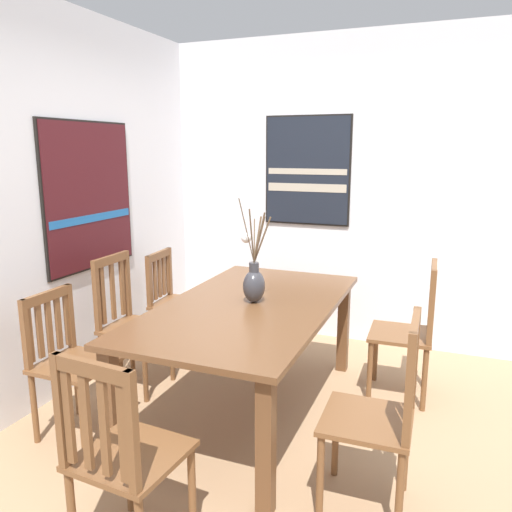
{
  "coord_description": "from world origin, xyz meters",
  "views": [
    {
      "loc": [
        -2.61,
        -0.73,
        1.73
      ],
      "look_at": [
        0.37,
        0.45,
        1.04
      ],
      "focal_mm": 35.22,
      "sensor_mm": 36.0,
      "label": 1
    }
  ],
  "objects_px": {
    "painting_on_side_wall": "(307,171)",
    "painting_on_back_wall": "(89,196)",
    "dining_table": "(249,318)",
    "chair_4": "(129,321)",
    "chair_2": "(380,414)",
    "chair_3": "(121,454)",
    "centerpiece_vase": "(254,281)",
    "chair_1": "(69,359)",
    "chair_5": "(174,300)",
    "chair_0": "(409,330)"
  },
  "relations": [
    {
      "from": "chair_5",
      "to": "painting_on_back_wall",
      "type": "relative_size",
      "value": 0.82
    },
    {
      "from": "centerpiece_vase",
      "to": "chair_1",
      "type": "height_order",
      "value": "centerpiece_vase"
    },
    {
      "from": "chair_2",
      "to": "painting_on_side_wall",
      "type": "bearing_deg",
      "value": 24.64
    },
    {
      "from": "chair_1",
      "to": "painting_on_back_wall",
      "type": "bearing_deg",
      "value": 28.1
    },
    {
      "from": "chair_0",
      "to": "chair_5",
      "type": "bearing_deg",
      "value": 88.82
    },
    {
      "from": "painting_on_side_wall",
      "to": "painting_on_back_wall",
      "type": "bearing_deg",
      "value": 137.75
    },
    {
      "from": "dining_table",
      "to": "chair_4",
      "type": "height_order",
      "value": "chair_4"
    },
    {
      "from": "painting_on_side_wall",
      "to": "chair_4",
      "type": "bearing_deg",
      "value": 149.64
    },
    {
      "from": "chair_3",
      "to": "chair_4",
      "type": "height_order",
      "value": "chair_4"
    },
    {
      "from": "centerpiece_vase",
      "to": "chair_4",
      "type": "xyz_separation_m",
      "value": [
        -0.02,
        0.97,
        -0.39
      ]
    },
    {
      "from": "chair_0",
      "to": "painting_on_back_wall",
      "type": "height_order",
      "value": "painting_on_back_wall"
    },
    {
      "from": "chair_2",
      "to": "chair_3",
      "type": "relative_size",
      "value": 1.03
    },
    {
      "from": "centerpiece_vase",
      "to": "chair_4",
      "type": "height_order",
      "value": "centerpiece_vase"
    },
    {
      "from": "chair_0",
      "to": "chair_1",
      "type": "height_order",
      "value": "chair_0"
    },
    {
      "from": "chair_5",
      "to": "chair_3",
      "type": "bearing_deg",
      "value": -154.96
    },
    {
      "from": "chair_0",
      "to": "painting_on_back_wall",
      "type": "bearing_deg",
      "value": 101.38
    },
    {
      "from": "chair_4",
      "to": "painting_on_back_wall",
      "type": "distance_m",
      "value": 0.97
    },
    {
      "from": "dining_table",
      "to": "chair_4",
      "type": "relative_size",
      "value": 1.94
    },
    {
      "from": "chair_0",
      "to": "painting_on_back_wall",
      "type": "distance_m",
      "value": 2.51
    },
    {
      "from": "chair_3",
      "to": "chair_2",
      "type": "bearing_deg",
      "value": -52.89
    },
    {
      "from": "chair_0",
      "to": "painting_on_side_wall",
      "type": "bearing_deg",
      "value": 47.55
    },
    {
      "from": "chair_0",
      "to": "chair_3",
      "type": "xyz_separation_m",
      "value": [
        -1.95,
        0.97,
        0.0
      ]
    },
    {
      "from": "dining_table",
      "to": "painting_on_side_wall",
      "type": "bearing_deg",
      "value": 2.55
    },
    {
      "from": "dining_table",
      "to": "chair_4",
      "type": "distance_m",
      "value": 0.97
    },
    {
      "from": "dining_table",
      "to": "painting_on_back_wall",
      "type": "bearing_deg",
      "value": 83.89
    },
    {
      "from": "dining_table",
      "to": "painting_on_back_wall",
      "type": "distance_m",
      "value": 1.53
    },
    {
      "from": "dining_table",
      "to": "centerpiece_vase",
      "type": "height_order",
      "value": "centerpiece_vase"
    },
    {
      "from": "chair_4",
      "to": "painting_on_back_wall",
      "type": "height_order",
      "value": "painting_on_back_wall"
    },
    {
      "from": "dining_table",
      "to": "centerpiece_vase",
      "type": "distance_m",
      "value": 0.24
    },
    {
      "from": "chair_0",
      "to": "chair_2",
      "type": "bearing_deg",
      "value": 178.72
    },
    {
      "from": "chair_2",
      "to": "painting_on_side_wall",
      "type": "xyz_separation_m",
      "value": [
        2.18,
        1.0,
        1.03
      ]
    },
    {
      "from": "chair_0",
      "to": "painting_on_side_wall",
      "type": "xyz_separation_m",
      "value": [
        0.94,
        1.03,
        1.04
      ]
    },
    {
      "from": "painting_on_side_wall",
      "to": "centerpiece_vase",
      "type": "bearing_deg",
      "value": -176.92
    },
    {
      "from": "chair_3",
      "to": "chair_0",
      "type": "bearing_deg",
      "value": -26.49
    },
    {
      "from": "chair_1",
      "to": "painting_on_side_wall",
      "type": "relative_size",
      "value": 0.92
    },
    {
      "from": "chair_1",
      "to": "dining_table",
      "type": "bearing_deg",
      "value": -55.45
    },
    {
      "from": "chair_4",
      "to": "chair_1",
      "type": "bearing_deg",
      "value": -177.22
    },
    {
      "from": "chair_2",
      "to": "dining_table",
      "type": "bearing_deg",
      "value": 55.81
    },
    {
      "from": "chair_0",
      "to": "chair_3",
      "type": "relative_size",
      "value": 1.02
    },
    {
      "from": "centerpiece_vase",
      "to": "chair_2",
      "type": "xyz_separation_m",
      "value": [
        -0.68,
        -0.92,
        -0.39
      ]
    },
    {
      "from": "chair_1",
      "to": "painting_on_back_wall",
      "type": "distance_m",
      "value": 1.26
    },
    {
      "from": "painting_on_back_wall",
      "to": "painting_on_side_wall",
      "type": "height_order",
      "value": "painting_on_side_wall"
    },
    {
      "from": "centerpiece_vase",
      "to": "chair_0",
      "type": "height_order",
      "value": "centerpiece_vase"
    },
    {
      "from": "centerpiece_vase",
      "to": "painting_on_side_wall",
      "type": "bearing_deg",
      "value": 3.08
    },
    {
      "from": "painting_on_back_wall",
      "to": "chair_4",
      "type": "bearing_deg",
      "value": -106.73
    },
    {
      "from": "chair_0",
      "to": "chair_3",
      "type": "distance_m",
      "value": 2.18
    },
    {
      "from": "chair_0",
      "to": "painting_on_side_wall",
      "type": "distance_m",
      "value": 1.74
    },
    {
      "from": "centerpiece_vase",
      "to": "chair_0",
      "type": "xyz_separation_m",
      "value": [
        0.56,
        -0.95,
        -0.39
      ]
    },
    {
      "from": "dining_table",
      "to": "chair_3",
      "type": "height_order",
      "value": "chair_3"
    },
    {
      "from": "chair_4",
      "to": "painting_on_side_wall",
      "type": "bearing_deg",
      "value": -30.36
    }
  ]
}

